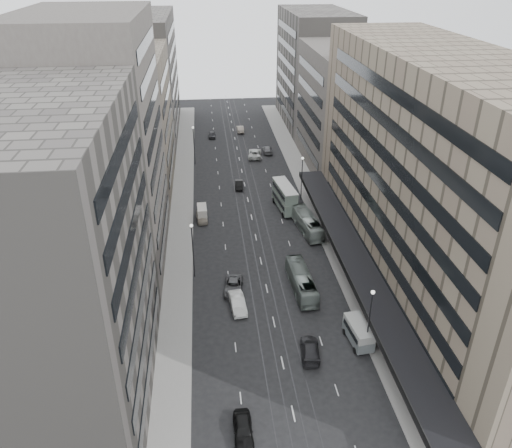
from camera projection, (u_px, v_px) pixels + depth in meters
name	position (u px, v px, depth m)	size (l,w,h in m)	color
ground	(275.00, 327.00, 60.42)	(220.00, 220.00, 0.00)	black
sidewalk_right	(310.00, 193.00, 94.30)	(4.00, 125.00, 0.15)	gray
sidewalk_left	(183.00, 199.00, 92.07)	(4.00, 125.00, 0.15)	gray
department_store	(438.00, 180.00, 62.30)	(19.20, 60.00, 30.00)	#7B6E5A
building_right_mid	(345.00, 109.00, 102.20)	(15.00, 28.00, 24.00)	#4E4844
building_right_far	(315.00, 69.00, 127.49)	(15.00, 32.00, 28.00)	#605C56
building_left_a	(51.00, 271.00, 44.29)	(15.00, 28.00, 30.00)	#605C56
building_left_b	(99.00, 147.00, 66.96)	(15.00, 26.00, 34.00)	#4E4844
building_left_c	(127.00, 121.00, 92.72)	(15.00, 28.00, 25.00)	#746A5A
building_left_d	(143.00, 75.00, 120.87)	(15.00, 38.00, 28.00)	#605C56
lamp_right_near	(370.00, 314.00, 54.47)	(0.44, 0.44, 8.32)	#262628
lamp_right_far	(302.00, 173.00, 89.46)	(0.44, 0.44, 8.32)	#262628
lamp_left_near	(193.00, 244.00, 67.54)	(0.44, 0.44, 8.32)	#262628
lamp_left_far	(194.00, 141.00, 105.15)	(0.44, 0.44, 8.32)	#262628
bus_near	(301.00, 281.00, 66.55)	(2.36, 10.08, 2.81)	gray
bus_far	(307.00, 223.00, 80.91)	(2.40, 10.28, 2.86)	#929D95
double_decker	(285.00, 196.00, 87.34)	(3.49, 8.62, 4.59)	slate
vw_microbus	(359.00, 332.00, 57.42)	(2.67, 5.08, 2.63)	slate
panel_van	(202.00, 212.00, 84.79)	(1.84, 3.58, 2.23)	beige
sedan_0	(243.00, 429.00, 46.52)	(1.81, 4.49, 1.53)	black
sedan_1	(238.00, 303.00, 63.30)	(1.73, 4.97, 1.64)	silver
sedan_2	(233.00, 286.00, 66.70)	(2.35, 5.10, 1.42)	#515153
sedan_3	(310.00, 350.00, 55.95)	(2.06, 5.07, 1.47)	black
sedan_4	(202.00, 217.00, 84.28)	(1.74, 4.32, 1.47)	gray
sedan_5	(239.00, 185.00, 96.19)	(1.44, 4.13, 1.36)	black
sedan_6	(255.00, 153.00, 110.92)	(2.80, 6.08, 1.69)	silver
sedan_7	(267.00, 150.00, 113.36)	(1.99, 4.90, 1.42)	#5E5E61
sedan_8	(212.00, 135.00, 122.80)	(1.62, 4.04, 1.38)	#29292B
sedan_9	(240.00, 129.00, 126.84)	(1.62, 4.65, 1.53)	#B9AA99
pedestrian	(419.00, 397.00, 49.47)	(0.69, 0.46, 1.90)	black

